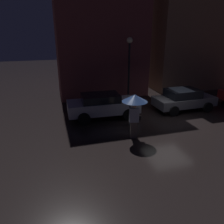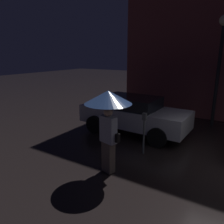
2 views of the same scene
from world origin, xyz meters
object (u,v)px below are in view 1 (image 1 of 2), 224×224
parked_car_grey (184,99)px  street_lamp_near (129,59)px  pedestrian_with_umbrella (135,103)px  parking_meter (130,111)px  parked_car_silver (103,105)px

parked_car_grey → street_lamp_near: bearing=134.5°
pedestrian_with_umbrella → parking_meter: pedestrian_with_umbrella is taller
parked_car_silver → parking_meter: 1.92m
parked_car_silver → pedestrian_with_umbrella: 3.28m
street_lamp_near → parked_car_silver: bearing=-135.0°
parked_car_grey → pedestrian_with_umbrella: size_ratio=1.82×
pedestrian_with_umbrella → parking_meter: 1.80m
pedestrian_with_umbrella → parking_meter: bearing=-89.1°
parked_car_grey → pedestrian_with_umbrella: pedestrian_with_umbrella is taller
parked_car_silver → street_lamp_near: 4.29m
parking_meter → street_lamp_near: (1.42, 4.10, 2.25)m
parked_car_silver → pedestrian_with_umbrella: pedestrian_with_umbrella is taller
parked_car_grey → parked_car_silver: bearing=176.7°
parked_car_silver → street_lamp_near: (2.56, 2.56, 2.29)m
parked_car_silver → street_lamp_near: street_lamp_near is taller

